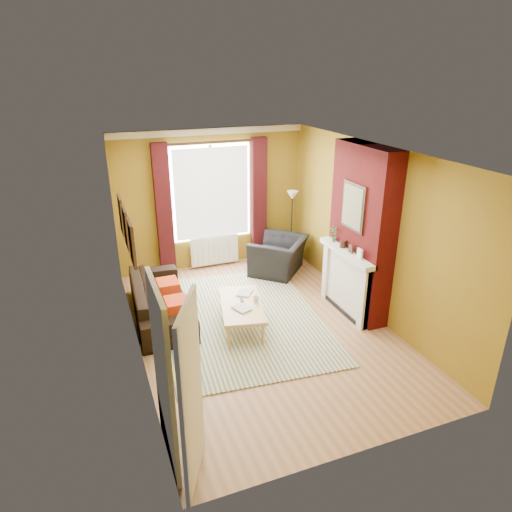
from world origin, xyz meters
The scene contains 12 objects.
ground centered at (0.00, 0.00, 0.00)m, with size 5.50×5.50×0.00m, color #8C613F.
room_walls centered at (0.64, 0.28, 1.39)m, with size 3.82×5.54×2.83m.
striped_rug centered at (-0.22, 0.38, 0.01)m, with size 2.82×3.70×0.02m.
sofa centered at (-1.42, 0.95, 0.32)m, with size 2.19×0.86×0.64m, color black.
armchair centered at (1.12, 1.88, 0.36)m, with size 1.10×0.96×0.71m, color black.
coffee_table centered at (-0.29, 0.14, 0.38)m, with size 0.90×1.38×0.42m.
wicker_stool centered at (0.82, 2.22, 0.21)m, with size 0.36×0.36×0.42m.
floor_lamp centered at (1.55, 2.23, 1.23)m, with size 0.26×0.26×1.56m.
book_a centered at (-0.44, -0.06, 0.44)m, with size 0.21×0.29×0.03m, color #999999.
book_b centered at (-0.21, 0.52, 0.43)m, with size 0.21×0.29×0.02m, color #999999.
mug centered at (-0.06, 0.11, 0.47)m, with size 0.10×0.10×0.09m, color #999999.
tv_remote centered at (-0.25, 0.24, 0.43)m, with size 0.08×0.16×0.02m.
Camera 1 is at (-2.35, -5.85, 3.87)m, focal length 32.00 mm.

